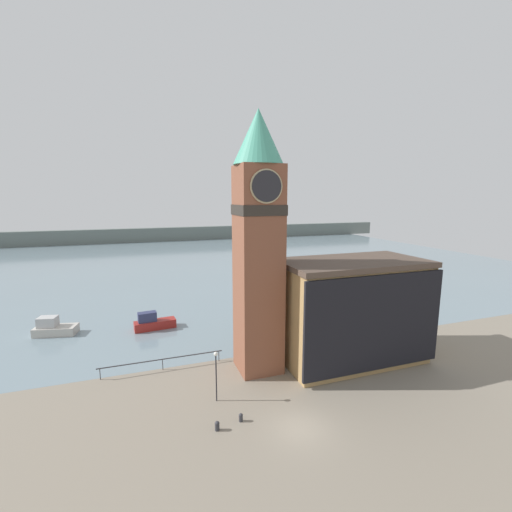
{
  "coord_description": "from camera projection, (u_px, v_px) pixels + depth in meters",
  "views": [
    {
      "loc": [
        -10.01,
        -19.45,
        15.96
      ],
      "look_at": [
        -0.9,
        6.79,
        11.23
      ],
      "focal_mm": 24.0,
      "sensor_mm": 36.0,
      "label": 1
    }
  ],
  "objects": [
    {
      "name": "pier_building",
      "position": [
        352.0,
        310.0,
        33.59
      ],
      "size": [
        14.19,
        7.67,
        10.05
      ],
      "color": "#A88451",
      "rests_on": "ground_plane"
    },
    {
      "name": "water",
      "position": [
        179.0,
        259.0,
        91.0
      ],
      "size": [
        160.0,
        120.0,
        0.0
      ],
      "color": "gray",
      "rests_on": "ground_plane"
    },
    {
      "name": "pier_railing",
      "position": [
        162.0,
        360.0,
        31.99
      ],
      "size": [
        11.36,
        0.08,
        1.09
      ],
      "color": "#333338",
      "rests_on": "ground_plane"
    },
    {
      "name": "ground_plane",
      "position": [
        300.0,
        428.0,
        24.03
      ],
      "size": [
        160.0,
        160.0,
        0.0
      ],
      "primitive_type": "plane",
      "color": "gray"
    },
    {
      "name": "mooring_bollard_near",
      "position": [
        241.0,
        417.0,
        24.68
      ],
      "size": [
        0.3,
        0.3,
        0.62
      ],
      "color": "#2D2D33",
      "rests_on": "ground_plane"
    },
    {
      "name": "lamp_post",
      "position": [
        216.0,
        367.0,
        26.76
      ],
      "size": [
        0.32,
        0.32,
        4.14
      ],
      "color": "black",
      "rests_on": "ground_plane"
    },
    {
      "name": "mooring_bollard_far",
      "position": [
        217.0,
        425.0,
        23.72
      ],
      "size": [
        0.34,
        0.34,
        0.69
      ],
      "color": "#2D2D33",
      "rests_on": "ground_plane"
    },
    {
      "name": "boat_far",
      "position": [
        54.0,
        328.0,
        40.3
      ],
      "size": [
        4.92,
        3.02,
        2.19
      ],
      "rotation": [
        0.0,
        0.0,
        -0.22
      ],
      "color": "#B7B2A8",
      "rests_on": "water"
    },
    {
      "name": "clock_tower",
      "position": [
        258.0,
        238.0,
        30.4
      ],
      "size": [
        4.38,
        4.38,
        23.39
      ],
      "color": "brown",
      "rests_on": "ground_plane"
    },
    {
      "name": "boat_near",
      "position": [
        153.0,
        323.0,
        42.02
      ],
      "size": [
        5.04,
        2.0,
        2.22
      ],
      "rotation": [
        0.0,
        0.0,
        0.1
      ],
      "color": "maroon",
      "rests_on": "water"
    },
    {
      "name": "far_shoreline",
      "position": [
        166.0,
        234.0,
        127.83
      ],
      "size": [
        180.0,
        3.0,
        5.0
      ],
      "color": "slate",
      "rests_on": "water"
    }
  ]
}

